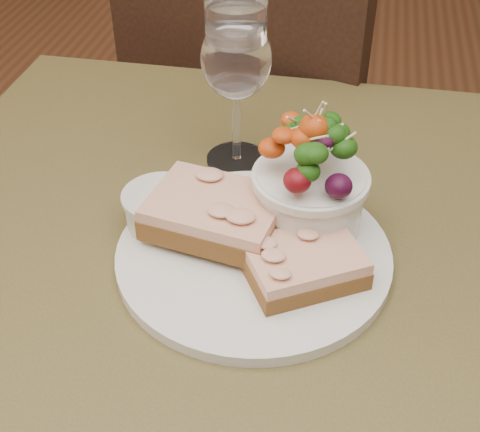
% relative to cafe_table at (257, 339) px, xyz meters
% --- Properties ---
extents(cafe_table, '(0.80, 0.80, 0.75)m').
position_rel_cafe_table_xyz_m(cafe_table, '(0.00, 0.00, 0.00)').
color(cafe_table, '#443D1D').
rests_on(cafe_table, ground).
extents(chair_far, '(0.53, 0.53, 0.90)m').
position_rel_cafe_table_xyz_m(chair_far, '(-0.07, 0.63, -0.36)').
color(chair_far, black).
rests_on(chair_far, ground).
extents(dinner_plate, '(0.27, 0.27, 0.01)m').
position_rel_cafe_table_xyz_m(dinner_plate, '(-0.01, 0.01, 0.11)').
color(dinner_plate, silver).
rests_on(dinner_plate, cafe_table).
extents(sandwich_front, '(0.13, 0.12, 0.03)m').
position_rel_cafe_table_xyz_m(sandwich_front, '(0.04, -0.01, 0.13)').
color(sandwich_front, '#432D12').
rests_on(sandwich_front, dinner_plate).
extents(sandwich_back, '(0.14, 0.11, 0.03)m').
position_rel_cafe_table_xyz_m(sandwich_back, '(-0.05, 0.03, 0.14)').
color(sandwich_back, '#432D12').
rests_on(sandwich_back, dinner_plate).
extents(ramekin, '(0.07, 0.07, 0.04)m').
position_rel_cafe_table_xyz_m(ramekin, '(-0.10, 0.04, 0.13)').
color(ramekin, beige).
rests_on(ramekin, dinner_plate).
extents(salad_bowl, '(0.11, 0.11, 0.13)m').
position_rel_cafe_table_xyz_m(salad_bowl, '(0.04, 0.06, 0.17)').
color(salad_bowl, silver).
rests_on(salad_bowl, dinner_plate).
extents(garnish, '(0.05, 0.04, 0.02)m').
position_rel_cafe_table_xyz_m(garnish, '(-0.07, 0.09, 0.12)').
color(garnish, black).
rests_on(garnish, dinner_plate).
extents(wine_glass, '(0.08, 0.08, 0.18)m').
position_rel_cafe_table_xyz_m(wine_glass, '(-0.06, 0.18, 0.22)').
color(wine_glass, white).
rests_on(wine_glass, cafe_table).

